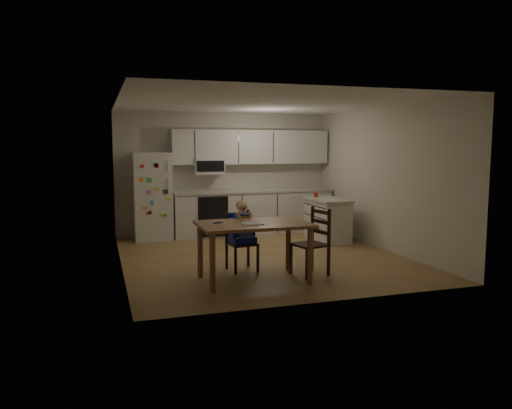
{
  "coord_description": "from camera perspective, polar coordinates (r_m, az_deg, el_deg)",
  "views": [
    {
      "loc": [
        -2.55,
        -7.68,
        1.83
      ],
      "look_at": [
        -0.34,
        -0.75,
        0.97
      ],
      "focal_mm": 35.0,
      "sensor_mm": 36.0,
      "label": 1
    }
  ],
  "objects": [
    {
      "name": "room",
      "position": [
        8.57,
        -0.3,
        2.86
      ],
      "size": [
        4.52,
        5.01,
        2.51
      ],
      "color": "brown",
      "rests_on": "ground"
    },
    {
      "name": "refrigerator",
      "position": [
        9.93,
        -11.79,
        0.94
      ],
      "size": [
        0.72,
        0.7,
        1.7
      ],
      "primitive_type": "cube",
      "color": "silver",
      "rests_on": "ground"
    },
    {
      "name": "kitchen_run",
      "position": [
        10.43,
        -0.56,
        1.5
      ],
      "size": [
        3.37,
        0.62,
        2.15
      ],
      "color": "silver",
      "rests_on": "ground"
    },
    {
      "name": "kitchen_island",
      "position": [
        9.72,
        8.15,
        -1.7
      ],
      "size": [
        0.58,
        1.11,
        0.82
      ],
      "color": "silver",
      "rests_on": "ground"
    },
    {
      "name": "red_cup",
      "position": [
        9.89,
        6.87,
        1.1
      ],
      "size": [
        0.07,
        0.07,
        0.09
      ],
      "primitive_type": "cylinder",
      "color": "red",
      "rests_on": "kitchen_island"
    },
    {
      "name": "dining_table",
      "position": [
        6.74,
        -0.27,
        -3.01
      ],
      "size": [
        1.49,
        0.96,
        0.8
      ],
      "color": "brown",
      "rests_on": "ground"
    },
    {
      "name": "napkin",
      "position": [
        6.6,
        -0.44,
        -2.22
      ],
      "size": [
        0.26,
        0.23,
        0.01
      ],
      "primitive_type": "cube",
      "color": "silver",
      "rests_on": "dining_table"
    },
    {
      "name": "toddler_spoon",
      "position": [
        6.7,
        -4.46,
        -2.09
      ],
      "size": [
        0.12,
        0.06,
        0.02
      ],
      "primitive_type": "cylinder",
      "rotation": [
        0.0,
        1.57,
        0.35
      ],
      "color": "#0C18AA",
      "rests_on": "dining_table"
    },
    {
      "name": "chair_booster",
      "position": [
        7.33,
        -1.75,
        -2.75
      ],
      "size": [
        0.43,
        0.43,
        1.03
      ],
      "rotation": [
        0.0,
        0.0,
        0.12
      ],
      "color": "black",
      "rests_on": "ground"
    },
    {
      "name": "chair_side",
      "position": [
        7.16,
        6.77,
        -3.71
      ],
      "size": [
        0.51,
        0.51,
        0.95
      ],
      "rotation": [
        0.0,
        0.0,
        -1.33
      ],
      "color": "black",
      "rests_on": "ground"
    }
  ]
}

